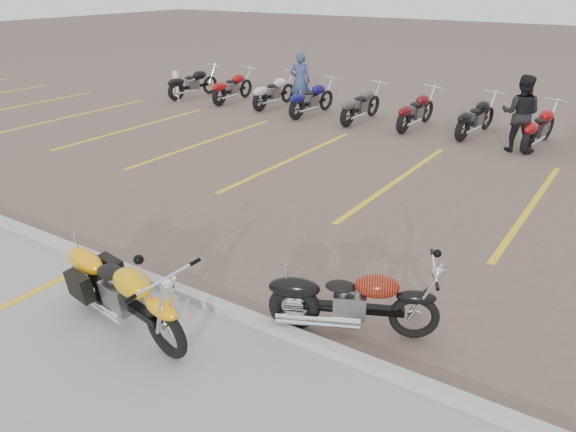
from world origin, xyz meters
name	(u,v)px	position (x,y,z in m)	size (l,w,h in m)	color
ground	(296,251)	(0.00, 0.00, 0.00)	(100.00, 100.00, 0.00)	brown
concrete_apron	(45,424)	(0.00, -4.50, 0.01)	(60.00, 5.00, 0.01)	#9E9B93
curb	(213,304)	(0.00, -2.00, 0.06)	(60.00, 0.18, 0.12)	#ADAAA3
parking_stripes	(397,180)	(0.00, 4.00, 0.00)	(38.00, 5.50, 0.01)	yellow
yellow_cruiser	(125,293)	(-0.61, -2.90, 0.48)	(2.33, 0.54, 0.96)	black
flame_cruiser	(349,303)	(1.73, -1.51, 0.42)	(1.91, 0.98, 0.84)	black
person_a	(300,81)	(-5.44, 8.65, 0.91)	(0.66, 0.43, 1.82)	navy
person_b	(521,114)	(1.55, 7.66, 0.94)	(0.91, 0.71, 1.88)	black
bollard	(176,86)	(-9.76, 7.48, 0.50)	(0.15, 0.15, 1.00)	white
bg_bike_row	(474,117)	(0.24, 8.40, 0.55)	(20.51, 2.02, 1.10)	black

